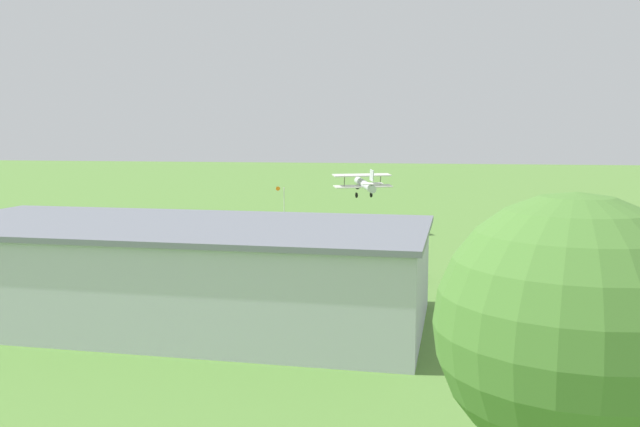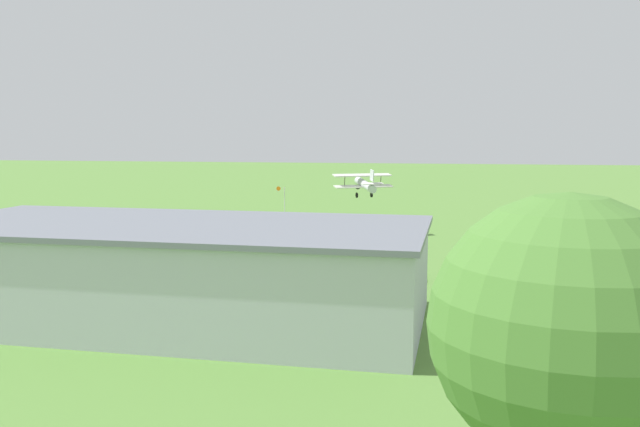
{
  "view_description": "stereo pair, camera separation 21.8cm",
  "coord_description": "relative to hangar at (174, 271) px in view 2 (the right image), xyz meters",
  "views": [
    {
      "loc": [
        -12.1,
        82.01,
        12.62
      ],
      "look_at": [
        0.04,
        13.4,
        4.2
      ],
      "focal_mm": 37.35,
      "sensor_mm": 36.0,
      "label": 1
    },
    {
      "loc": [
        -12.31,
        81.97,
        12.62
      ],
      "look_at": [
        0.04,
        13.4,
        4.2
      ],
      "focal_mm": 37.35,
      "sensor_mm": 36.0,
      "label": 2
    }
  ],
  "objects": [
    {
      "name": "person_by_parked_cars",
      "position": [
        5.61,
        -21.06,
        -2.55
      ],
      "size": [
        0.42,
        0.42,
        1.57
      ],
      "color": "#B23333",
      "rests_on": "ground_plane"
    },
    {
      "name": "biplane",
      "position": [
        -8.59,
        -38.74,
        3.2
      ],
      "size": [
        7.43,
        6.46,
        3.59
      ],
      "color": "silver"
    },
    {
      "name": "hangar",
      "position": [
        0.0,
        0.0,
        0.0
      ],
      "size": [
        34.32,
        16.29,
        6.64
      ],
      "color": "#B7BCC6",
      "rests_on": "ground_plane"
    },
    {
      "name": "person_crossing_taxiway",
      "position": [
        17.81,
        -17.29,
        -2.56
      ],
      "size": [
        0.43,
        0.43,
        1.56
      ],
      "color": "navy",
      "rests_on": "ground_plane"
    },
    {
      "name": "ground_plane",
      "position": [
        -5.28,
        -40.18,
        -3.33
      ],
      "size": [
        400.0,
        400.0,
        0.0
      ],
      "primitive_type": "plane",
      "color": "#568438"
    },
    {
      "name": "windsock",
      "position": [
        4.48,
        -49.12,
        1.27
      ],
      "size": [
        1.08,
        1.32,
        5.22
      ],
      "color": "silver",
      "rests_on": "ground_plane"
    },
    {
      "name": "person_at_fence_line",
      "position": [
        -12.13,
        -21.09,
        -2.52
      ],
      "size": [
        0.53,
        0.53,
        1.62
      ],
      "color": "#B23333",
      "rests_on": "ground_plane"
    },
    {
      "name": "tree_behind_hangar_left",
      "position": [
        -20.81,
        24.49,
        4.34
      ],
      "size": [
        6.97,
        6.97,
        11.17
      ],
      "color": "brown",
      "rests_on": "ground_plane"
    },
    {
      "name": "car_silver",
      "position": [
        22.19,
        -14.49,
        -2.5
      ],
      "size": [
        2.43,
        4.84,
        1.58
      ],
      "color": "#B7B7BC",
      "rests_on": "ground_plane"
    },
    {
      "name": "car_white",
      "position": [
        -14.81,
        -15.37,
        -2.49
      ],
      "size": [
        2.1,
        4.67,
        1.62
      ],
      "color": "white",
      "rests_on": "ground_plane"
    },
    {
      "name": "person_watching_takeoff",
      "position": [
        18.01,
        -19.68,
        -2.54
      ],
      "size": [
        0.54,
        0.54,
        1.59
      ],
      "color": "#3F3F47",
      "rests_on": "ground_plane"
    },
    {
      "name": "car_green",
      "position": [
        14.79,
        -15.45,
        -2.51
      ],
      "size": [
        2.19,
        4.07,
        1.58
      ],
      "color": "#1E6B38",
      "rests_on": "ground_plane"
    },
    {
      "name": "person_walking_on_apron",
      "position": [
        13.2,
        -18.23,
        -2.49
      ],
      "size": [
        0.5,
        0.5,
        1.68
      ],
      "color": "orange",
      "rests_on": "ground_plane"
    }
  ]
}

